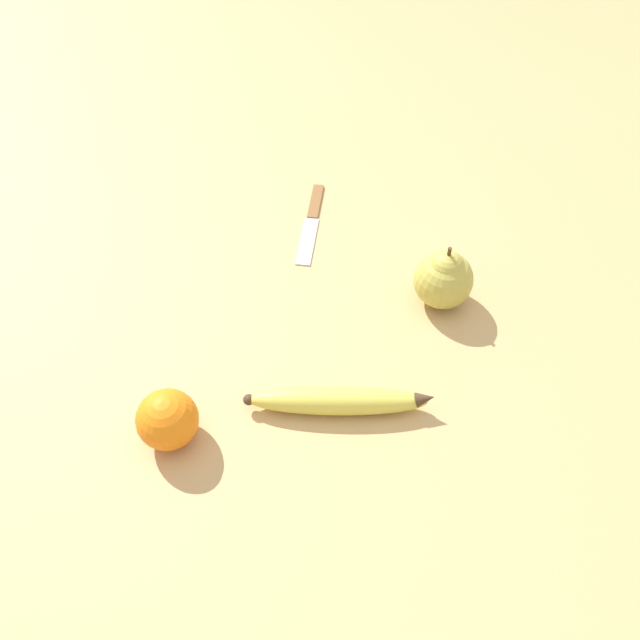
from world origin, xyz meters
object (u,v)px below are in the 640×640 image
(orange, at_px, (167,419))
(pear, at_px, (444,277))
(paring_knife, at_px, (312,219))
(banana, at_px, (339,400))

(orange, bearing_deg, pear, 62.60)
(orange, xyz_separation_m, paring_knife, (-0.05, 0.40, -0.03))
(banana, height_order, pear, pear)
(banana, xyz_separation_m, paring_knife, (-0.20, 0.27, -0.01))
(banana, relative_size, orange, 2.95)
(orange, height_order, paring_knife, orange)
(orange, relative_size, pear, 0.72)
(orange, height_order, pear, pear)
(paring_knife, bearing_deg, banana, 103.41)
(banana, height_order, orange, orange)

